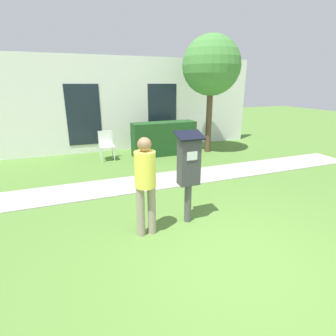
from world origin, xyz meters
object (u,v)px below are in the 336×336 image
outdoor_chair_middle (140,138)px  outdoor_chair_left (106,143)px  person_standing (145,180)px  parking_meter (189,166)px

outdoor_chair_middle → outdoor_chair_left: bearing=-146.4°
person_standing → outdoor_chair_left: (0.08, 4.65, -0.40)m
parking_meter → person_standing: (-0.79, -0.13, -0.09)m
outdoor_chair_left → outdoor_chair_middle: bearing=25.5°
person_standing → outdoor_chair_middle: 5.17m
parking_meter → person_standing: bearing=-170.3°
person_standing → outdoor_chair_middle: size_ratio=1.76×
person_standing → parking_meter: bearing=47.1°
outdoor_chair_middle → parking_meter: bearing=-78.2°
outdoor_chair_left → outdoor_chair_middle: same height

